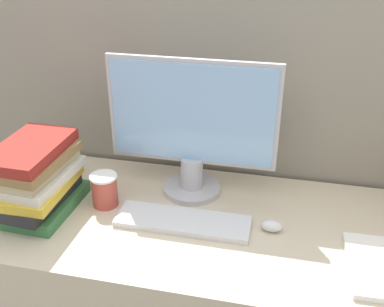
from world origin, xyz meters
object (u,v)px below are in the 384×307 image
Objects in this scene: monitor at (192,130)px; book_stack at (34,178)px; mouse at (272,226)px; coffee_cup at (105,190)px; keyboard at (183,221)px.

book_stack is (-0.47, -0.22, -0.12)m from monitor.
mouse is at bearing -30.89° from monitor.
mouse is at bearing -2.57° from coffee_cup.
keyboard is 6.32× the size of mouse.
mouse is 0.60× the size of coffee_cup.
book_stack is at bearing -154.80° from monitor.
mouse is 0.21× the size of book_stack.
coffee_cup is (-0.56, 0.02, 0.04)m from mouse.
monitor is 8.45× the size of mouse.
book_stack is (-0.49, -0.02, 0.11)m from keyboard.
book_stack is (-0.76, -0.05, 0.10)m from mouse.
coffee_cup is at bearing 19.44° from book_stack.
monitor is at bearing 149.11° from mouse.
keyboard is 0.50m from book_stack.
monitor is 0.30m from keyboard.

